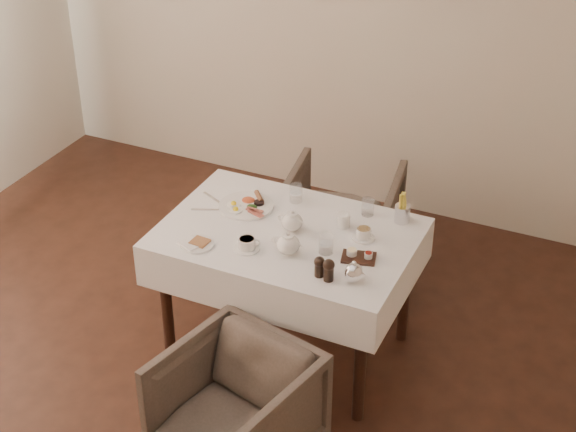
% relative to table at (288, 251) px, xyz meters
% --- Properties ---
extents(table, '(1.28, 0.88, 0.75)m').
position_rel_table_xyz_m(table, '(0.00, 0.00, 0.00)').
color(table, black).
rests_on(table, ground).
extents(armchair_near, '(0.76, 0.77, 0.59)m').
position_rel_table_xyz_m(armchair_near, '(0.11, -0.81, -0.34)').
color(armchair_near, '#483E35').
rests_on(armchair_near, ground).
extents(armchair_far, '(0.76, 0.78, 0.62)m').
position_rel_table_xyz_m(armchair_far, '(-0.05, 0.91, -0.33)').
color(armchair_far, '#483E35').
rests_on(armchair_far, ground).
extents(breakfast_plate, '(0.29, 0.29, 0.04)m').
position_rel_table_xyz_m(breakfast_plate, '(-0.30, 0.14, 0.13)').
color(breakfast_plate, white).
rests_on(breakfast_plate, table).
extents(side_plate, '(0.18, 0.17, 0.02)m').
position_rel_table_xyz_m(side_plate, '(-0.36, -0.30, 0.12)').
color(side_plate, white).
rests_on(side_plate, table).
extents(teapot_centre, '(0.16, 0.12, 0.12)m').
position_rel_table_xyz_m(teapot_centre, '(0.01, 0.02, 0.18)').
color(teapot_centre, white).
rests_on(teapot_centre, table).
extents(teapot_front, '(0.16, 0.13, 0.13)m').
position_rel_table_xyz_m(teapot_front, '(0.08, -0.18, 0.18)').
color(teapot_front, white).
rests_on(teapot_front, table).
extents(creamer, '(0.08, 0.08, 0.08)m').
position_rel_table_xyz_m(creamer, '(0.24, 0.16, 0.16)').
color(creamer, white).
rests_on(creamer, table).
extents(teacup_near, '(0.13, 0.13, 0.06)m').
position_rel_table_xyz_m(teacup_near, '(-0.12, -0.23, 0.15)').
color(teacup_near, white).
rests_on(teacup_near, table).
extents(teacup_far, '(0.12, 0.12, 0.06)m').
position_rel_table_xyz_m(teacup_far, '(0.37, 0.11, 0.14)').
color(teacup_far, white).
rests_on(teacup_far, table).
extents(glass_left, '(0.08, 0.08, 0.10)m').
position_rel_table_xyz_m(glass_left, '(-0.09, 0.30, 0.17)').
color(glass_left, silver).
rests_on(glass_left, table).
extents(glass_mid, '(0.08, 0.08, 0.10)m').
position_rel_table_xyz_m(glass_mid, '(0.25, -0.09, 0.17)').
color(glass_mid, silver).
rests_on(glass_mid, table).
extents(glass_right, '(0.07, 0.07, 0.09)m').
position_rel_table_xyz_m(glass_right, '(0.31, 0.33, 0.16)').
color(glass_right, silver).
rests_on(glass_right, table).
extents(condiment_board, '(0.19, 0.15, 0.04)m').
position_rel_table_xyz_m(condiment_board, '(0.41, -0.07, 0.13)').
color(condiment_board, black).
rests_on(condiment_board, table).
extents(pepper_mill_left, '(0.06, 0.06, 0.11)m').
position_rel_table_xyz_m(pepper_mill_left, '(0.29, -0.28, 0.17)').
color(pepper_mill_left, black).
rests_on(pepper_mill_left, table).
extents(pepper_mill_right, '(0.06, 0.06, 0.11)m').
position_rel_table_xyz_m(pepper_mill_right, '(0.35, -0.30, 0.17)').
color(pepper_mill_right, black).
rests_on(pepper_mill_right, table).
extents(silver_pot, '(0.14, 0.13, 0.12)m').
position_rel_table_xyz_m(silver_pot, '(0.46, -0.26, 0.17)').
color(silver_pot, white).
rests_on(silver_pot, table).
extents(fries_cup, '(0.08, 0.08, 0.17)m').
position_rel_table_xyz_m(fries_cup, '(0.49, 0.34, 0.19)').
color(fries_cup, silver).
rests_on(fries_cup, table).
extents(cutlery_fork, '(0.18, 0.10, 0.00)m').
position_rel_table_xyz_m(cutlery_fork, '(-0.49, 0.13, 0.12)').
color(cutlery_fork, silver).
rests_on(cutlery_fork, table).
extents(cutlery_knife, '(0.17, 0.09, 0.00)m').
position_rel_table_xyz_m(cutlery_knife, '(-0.47, 0.02, 0.12)').
color(cutlery_knife, silver).
rests_on(cutlery_knife, table).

